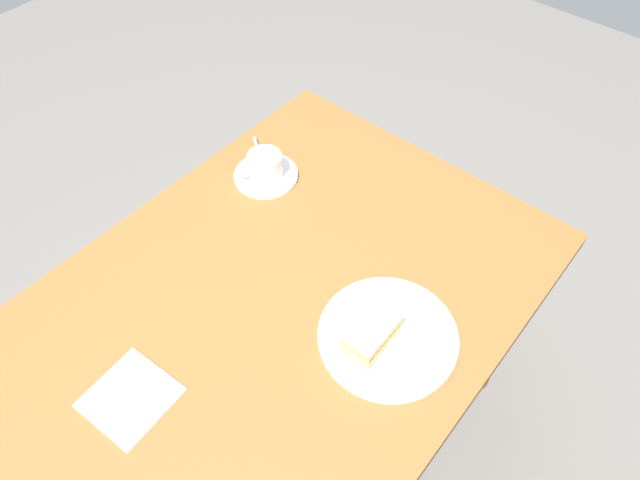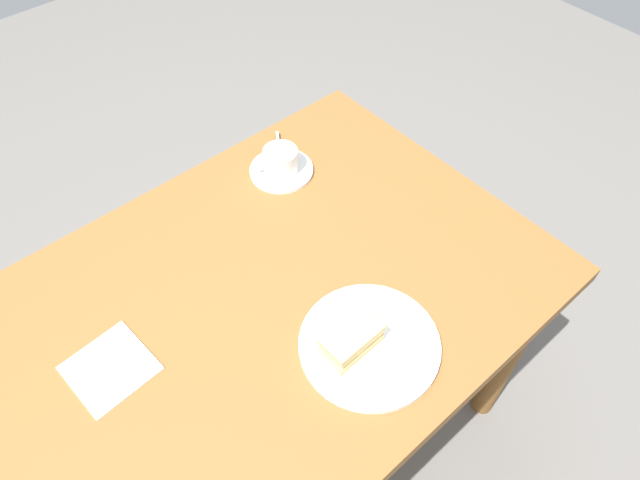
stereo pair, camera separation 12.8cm
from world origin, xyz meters
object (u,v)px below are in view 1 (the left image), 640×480
at_px(sandwich_front, 371,334).
at_px(napkin, 130,398).
at_px(coffee_cup, 264,165).
at_px(spoon, 259,153).
at_px(sandwich_plate, 388,336).
at_px(coffee_saucer, 266,175).
at_px(dining_table, 263,339).

distance_m(sandwich_front, napkin, 0.47).
bearing_deg(coffee_cup, napkin, 19.72).
relative_size(spoon, napkin, 0.59).
relative_size(sandwich_plate, coffee_saucer, 1.75).
bearing_deg(spoon, coffee_saucer, 56.11).
bearing_deg(napkin, sandwich_front, 143.94).
height_order(coffee_saucer, spoon, spoon).
height_order(coffee_saucer, coffee_cup, coffee_cup).
distance_m(coffee_saucer, coffee_cup, 0.04).
bearing_deg(sandwich_front, coffee_cup, -113.52).
relative_size(sandwich_front, spoon, 1.35).
xyz_separation_m(dining_table, napkin, (0.29, -0.06, 0.10)).
relative_size(dining_table, napkin, 8.72).
xyz_separation_m(coffee_cup, spoon, (-0.05, -0.06, -0.03)).
distance_m(dining_table, sandwich_front, 0.27).
distance_m(coffee_saucer, spoon, 0.08).
height_order(dining_table, coffee_cup, coffee_cup).
bearing_deg(sandwich_front, napkin, -36.06).
bearing_deg(sandwich_front, dining_table, -66.29).
distance_m(sandwich_front, coffee_saucer, 0.54).
height_order(dining_table, sandwich_plate, sandwich_plate).
bearing_deg(spoon, dining_table, 43.73).
bearing_deg(spoon, sandwich_front, 65.01).
distance_m(sandwich_plate, sandwich_front, 0.05).
xyz_separation_m(sandwich_front, napkin, (0.38, -0.28, -0.04)).
height_order(dining_table, sandwich_front, sandwich_front).
bearing_deg(sandwich_plate, dining_table, -61.20).
relative_size(sandwich_plate, sandwich_front, 2.38).
bearing_deg(sandwich_plate, spoon, -111.37).
xyz_separation_m(sandwich_plate, coffee_cup, (-0.18, -0.51, 0.04)).
bearing_deg(napkin, coffee_cup, -160.28).
bearing_deg(sandwich_plate, coffee_saucer, -109.56).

